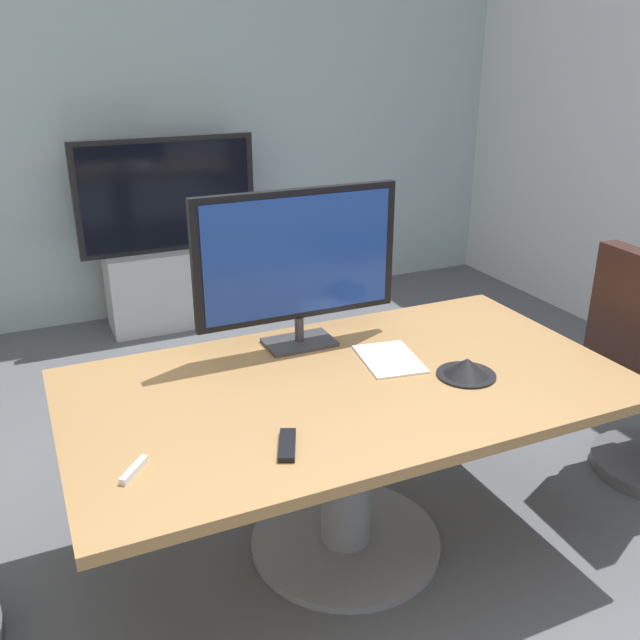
% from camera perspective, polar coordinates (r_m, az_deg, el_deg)
% --- Properties ---
extents(ground_plane, '(7.40, 7.40, 0.00)m').
position_cam_1_polar(ground_plane, '(2.73, 2.42, -21.54)').
color(ground_plane, '#515459').
extents(wall_back_glass_partition, '(5.62, 0.10, 2.88)m').
position_cam_1_polar(wall_back_glass_partition, '(5.06, -14.46, 16.37)').
color(wall_back_glass_partition, '#9EB2B7').
rests_on(wall_back_glass_partition, ground).
extents(conference_table, '(2.03, 1.12, 0.73)m').
position_cam_1_polar(conference_table, '(2.62, 2.28, -8.67)').
color(conference_table, olive).
rests_on(conference_table, ground).
extents(tv_monitor, '(0.84, 0.18, 0.64)m').
position_cam_1_polar(tv_monitor, '(2.71, -1.86, 5.01)').
color(tv_monitor, '#333338').
rests_on(tv_monitor, conference_table).
extents(wall_display_unit, '(1.20, 0.36, 1.31)m').
position_cam_1_polar(wall_display_unit, '(4.91, -12.11, 4.51)').
color(wall_display_unit, '#B7BABC').
rests_on(wall_display_unit, ground).
extents(conference_phone, '(0.22, 0.22, 0.07)m').
position_cam_1_polar(conference_phone, '(2.61, 12.02, -3.92)').
color(conference_phone, black).
rests_on(conference_phone, conference_table).
extents(remote_control, '(0.11, 0.18, 0.02)m').
position_cam_1_polar(remote_control, '(2.14, -2.73, -10.27)').
color(remote_control, black).
rests_on(remote_control, conference_table).
extents(whiteboard_marker, '(0.10, 0.11, 0.02)m').
position_cam_1_polar(whiteboard_marker, '(2.10, -15.12, -11.86)').
color(whiteboard_marker, silver).
rests_on(whiteboard_marker, conference_table).
extents(paper_notepad, '(0.25, 0.33, 0.01)m').
position_cam_1_polar(paper_notepad, '(2.70, 5.76, -3.22)').
color(paper_notepad, white).
rests_on(paper_notepad, conference_table).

